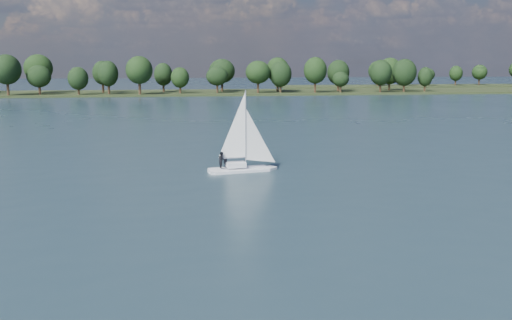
# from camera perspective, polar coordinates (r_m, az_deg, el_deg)

# --- Properties ---
(ground) EXTENTS (700.00, 700.00, 0.00)m
(ground) POSITION_cam_1_polar(r_m,az_deg,el_deg) (120.82, -6.80, 3.79)
(ground) COLOR #233342
(ground) RESTS_ON ground
(far_shore) EXTENTS (660.00, 40.00, 1.50)m
(far_shore) POSITION_cam_1_polar(r_m,az_deg,el_deg) (232.49, -7.59, 6.60)
(far_shore) COLOR black
(far_shore) RESTS_ON ground
(far_shore_back) EXTENTS (220.00, 30.00, 1.40)m
(far_shore_back) POSITION_cam_1_polar(r_m,az_deg,el_deg) (324.44, 22.03, 6.84)
(far_shore_back) COLOR black
(far_shore_back) RESTS_ON ground
(sailboat) EXTENTS (7.66, 3.42, 9.75)m
(sailboat) POSITION_cam_1_polar(r_m,az_deg,el_deg) (64.90, -1.67, 1.17)
(sailboat) COLOR white
(sailboat) RESTS_ON ground
(treeline) EXTENTS (562.41, 74.48, 18.01)m
(treeline) POSITION_cam_1_polar(r_m,az_deg,el_deg) (228.35, -9.31, 8.56)
(treeline) COLOR black
(treeline) RESTS_ON ground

